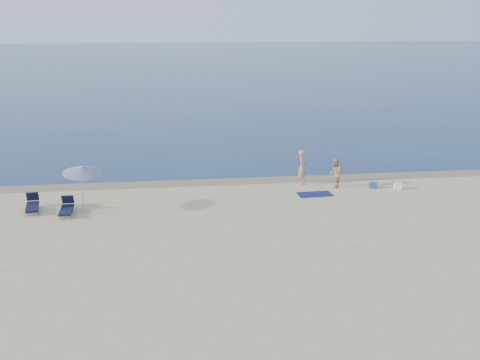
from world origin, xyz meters
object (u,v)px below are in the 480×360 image
at_px(umbrella_near, 82,170).
at_px(person_left, 303,167).
at_px(person_right, 335,173).
at_px(blue_cooler, 373,185).

bearing_deg(umbrella_near, person_left, -5.02).
bearing_deg(umbrella_near, person_right, -10.68).
height_order(person_left, umbrella_near, umbrella_near).
relative_size(person_left, person_right, 1.21).
height_order(person_right, umbrella_near, umbrella_near).
bearing_deg(blue_cooler, person_left, -178.93).
height_order(blue_cooler, umbrella_near, umbrella_near).
relative_size(person_right, umbrella_near, 0.66).
relative_size(person_right, blue_cooler, 3.82).
distance_m(person_left, umbrella_near, 11.61).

